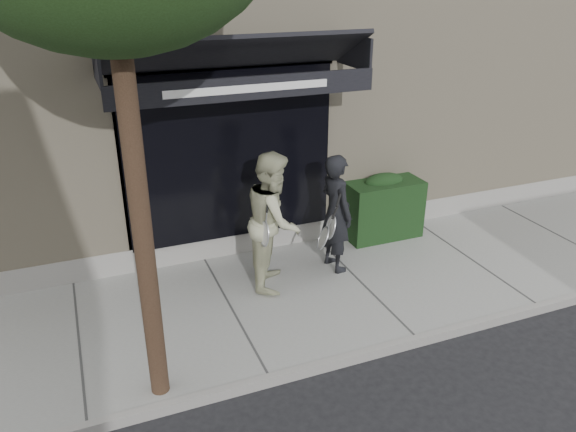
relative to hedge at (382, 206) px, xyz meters
name	(u,v)px	position (x,y,z in m)	size (l,w,h in m)	color
ground	(358,287)	(-1.10, -1.25, -0.66)	(80.00, 80.00, 0.00)	black
sidewalk	(358,283)	(-1.10, -1.25, -0.60)	(20.00, 3.00, 0.12)	gray
curb	(417,341)	(-1.10, -2.80, -0.59)	(20.00, 0.10, 0.14)	gray
building_facade	(250,57)	(-1.11, 3.71, 2.08)	(14.30, 8.04, 5.64)	#BBAC8E
hedge	(382,206)	(0.00, 0.00, 0.00)	(1.30, 0.70, 1.14)	black
pedestrian_front	(336,213)	(-1.27, -0.74, 0.38)	(0.72, 0.85, 1.84)	black
pedestrian_back	(274,220)	(-2.29, -0.83, 0.47)	(1.10, 1.21, 2.02)	#B6B792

